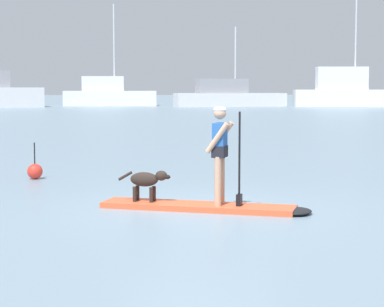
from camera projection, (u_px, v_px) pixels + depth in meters
ground_plane at (198, 209)px, 12.50m from camera, size 400.00×400.00×0.00m
paddleboard at (210, 207)px, 12.43m from camera, size 3.72×2.00×0.10m
person_paddler at (221, 148)px, 12.29m from camera, size 0.68×0.59×1.72m
dog at (147, 180)px, 12.70m from camera, size 0.95×0.44×0.57m
moored_boat_starboard at (108, 94)px, 84.17m from camera, size 10.91×3.26×11.98m
moored_boat_center at (228, 96)px, 81.57m from camera, size 12.98×4.75×9.11m
moored_boat_far_starboard at (347, 92)px, 80.78m from camera, size 12.87×4.87×12.58m
marker_buoy at (35, 171)px, 16.64m from camera, size 0.36×0.36×0.86m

